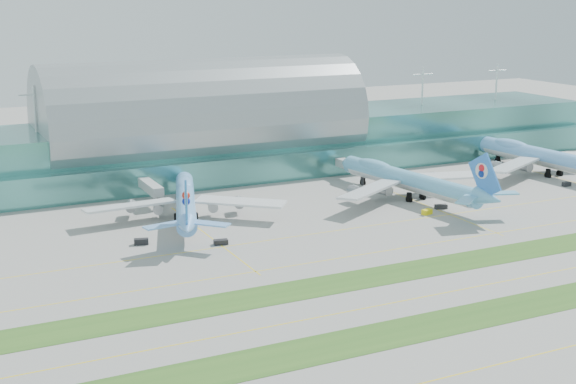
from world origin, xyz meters
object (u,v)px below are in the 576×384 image
airliner_b (185,200)px  airliner_d (546,157)px  terminal (203,136)px  airliner_c (407,179)px

airliner_b → airliner_d: 142.02m
airliner_d → terminal: bearing=149.0°
airliner_c → airliner_d: (67.18, 7.52, 0.34)m
airliner_b → airliner_c: 75.24m
terminal → airliner_b: terminal is taller
airliner_c → airliner_d: bearing=-1.8°
airliner_c → airliner_b: bearing=165.9°
airliner_b → airliner_d: size_ratio=0.84×
airliner_b → airliner_d: (142.01, -0.29, 0.90)m
terminal → airliner_c: bearing=-53.7°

